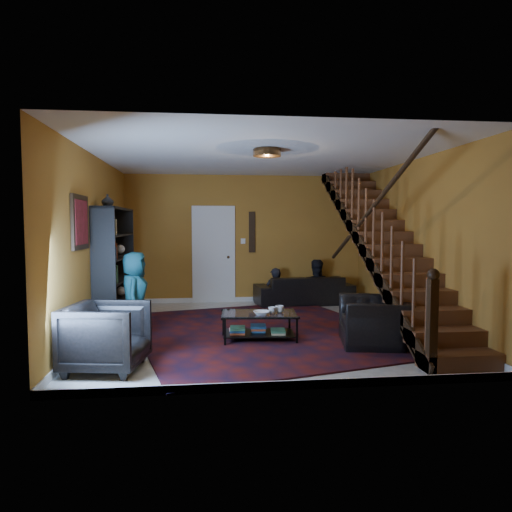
{
  "coord_description": "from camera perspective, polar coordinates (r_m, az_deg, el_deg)",
  "views": [
    {
      "loc": [
        -0.89,
        -7.31,
        1.72
      ],
      "look_at": [
        -0.02,
        0.4,
        1.18
      ],
      "focal_mm": 32.0,
      "sensor_mm": 36.0,
      "label": 1
    }
  ],
  "objects": [
    {
      "name": "room",
      "position": [
        8.82,
        -9.23,
        -7.0
      ],
      "size": [
        5.5,
        5.5,
        5.5
      ],
      "color": "#B37827",
      "rests_on": "ground"
    },
    {
      "name": "staircase",
      "position": [
        7.91,
        15.98,
        1.49
      ],
      "size": [
        0.95,
        5.02,
        3.18
      ],
      "color": "brown",
      "rests_on": "floor"
    },
    {
      "name": "armchair_left",
      "position": [
        5.72,
        -18.17,
        -9.56
      ],
      "size": [
        1.01,
        0.99,
        0.8
      ],
      "primitive_type": "imported",
      "rotation": [
        0.0,
        0.0,
        1.41
      ],
      "color": "black",
      "rests_on": "floor"
    },
    {
      "name": "ceiling_fixture",
      "position": [
        6.65,
        1.39,
        12.78
      ],
      "size": [
        0.4,
        0.4,
        0.1
      ],
      "primitive_type": "cylinder",
      "color": "#3F2814",
      "rests_on": "room"
    },
    {
      "name": "person_adult_b",
      "position": [
        10.06,
        7.42,
        -4.44
      ],
      "size": [
        0.72,
        0.58,
        1.41
      ],
      "primitive_type": "imported",
      "rotation": [
        0.0,
        0.0,
        3.08
      ],
      "color": "black",
      "rests_on": "sofa"
    },
    {
      "name": "rug",
      "position": [
        7.39,
        0.87,
        -9.4
      ],
      "size": [
        4.79,
        5.19,
        0.02
      ],
      "primitive_type": "cube",
      "rotation": [
        0.0,
        0.0,
        0.25
      ],
      "color": "#4F120E",
      "rests_on": "floor"
    },
    {
      "name": "bowl",
      "position": [
        6.63,
        0.69,
        -7.14
      ],
      "size": [
        0.25,
        0.25,
        0.06
      ],
      "primitive_type": "imported",
      "rotation": [
        0.0,
        0.0,
        -0.06
      ],
      "color": "#999999",
      "rests_on": "coffee_table"
    },
    {
      "name": "cup_b",
      "position": [
        6.71,
        2.02,
        -6.81
      ],
      "size": [
        0.14,
        0.14,
        0.1
      ],
      "primitive_type": "imported",
      "rotation": [
        0.0,
        0.0,
        -0.36
      ],
      "color": "#999999",
      "rests_on": "coffee_table"
    },
    {
      "name": "floor",
      "position": [
        7.57,
        0.52,
        -9.18
      ],
      "size": [
        5.5,
        5.5,
        0.0
      ],
      "primitive_type": "plane",
      "color": "beige",
      "rests_on": "ground"
    },
    {
      "name": "framed_picture",
      "position": [
        6.63,
        -21.14,
        3.95
      ],
      "size": [
        0.04,
        0.74,
        0.74
      ],
      "primitive_type": "cube",
      "color": "maroon",
      "rests_on": "room"
    },
    {
      "name": "armchair_right",
      "position": [
        6.78,
        14.54,
        -7.97
      ],
      "size": [
        1.08,
        1.18,
        0.67
      ],
      "primitive_type": "imported",
      "rotation": [
        0.0,
        0.0,
        -1.77
      ],
      "color": "black",
      "rests_on": "floor"
    },
    {
      "name": "wall_hanging",
      "position": [
        10.1,
        -0.5,
        3.01
      ],
      "size": [
        0.14,
        0.03,
        0.9
      ],
      "primitive_type": "cube",
      "color": "black",
      "rests_on": "room"
    },
    {
      "name": "cup_a",
      "position": [
        6.8,
        2.95,
        -6.65
      ],
      "size": [
        0.17,
        0.17,
        0.1
      ],
      "primitive_type": "imported",
      "rotation": [
        0.0,
        0.0,
        0.3
      ],
      "color": "#999999",
      "rests_on": "coffee_table"
    },
    {
      "name": "door",
      "position": [
        10.06,
        -5.31,
        -0.0
      ],
      "size": [
        0.82,
        0.05,
        2.05
      ],
      "primitive_type": "cube",
      "color": "silver",
      "rests_on": "floor"
    },
    {
      "name": "vase",
      "position": [
        7.57,
        -18.06,
        6.61
      ],
      "size": [
        0.18,
        0.18,
        0.19
      ],
      "primitive_type": "imported",
      "color": "#999999",
      "rests_on": "bookshelf"
    },
    {
      "name": "coffee_table",
      "position": [
        6.83,
        0.37,
        -8.58
      ],
      "size": [
        1.14,
        0.73,
        0.42
      ],
      "rotation": [
        0.0,
        0.0,
        -0.09
      ],
      "color": "black",
      "rests_on": "floor"
    },
    {
      "name": "popcorn_bucket",
      "position": [
        6.97,
        -2.86,
        -9.55
      ],
      "size": [
        0.16,
        0.16,
        0.14
      ],
      "primitive_type": "cylinder",
      "rotation": [
        0.0,
        0.0,
        -0.31
      ],
      "color": "red",
      "rests_on": "rug"
    },
    {
      "name": "sofa",
      "position": [
        9.95,
        6.0,
        -4.23
      ],
      "size": [
        2.15,
        1.01,
        0.61
      ],
      "primitive_type": "imported",
      "rotation": [
        0.0,
        0.0,
        3.24
      ],
      "color": "black",
      "rests_on": "floor"
    },
    {
      "name": "person_child",
      "position": [
        7.14,
        -14.92,
        -4.74
      ],
      "size": [
        0.44,
        0.65,
        1.31
      ],
      "primitive_type": "imported",
      "rotation": [
        0.0,
        0.0,
        1.6
      ],
      "color": "#164756",
      "rests_on": "armchair_left"
    },
    {
      "name": "bookshelf",
      "position": [
        8.09,
        -17.18,
        -1.57
      ],
      "size": [
        0.35,
        1.8,
        2.0
      ],
      "color": "black",
      "rests_on": "floor"
    },
    {
      "name": "person_adult_a",
      "position": [
        9.9,
        2.42,
        -5.05
      ],
      "size": [
        0.48,
        0.34,
        1.24
      ],
      "primitive_type": "imported",
      "rotation": [
        0.0,
        0.0,
        3.05
      ],
      "color": "black",
      "rests_on": "sofa"
    }
  ]
}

